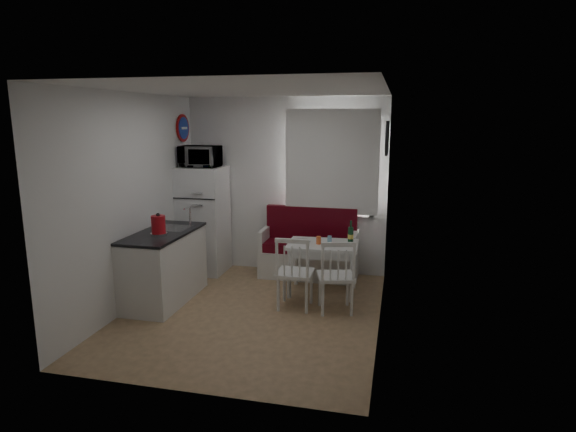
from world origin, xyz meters
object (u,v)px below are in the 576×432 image
(kettle, at_px, (158,225))
(chair_right, at_px, (335,269))
(chair_left, at_px, (293,265))
(fridge, at_px, (204,220))
(kitchen_counter, at_px, (165,266))
(wine_bottle, at_px, (351,232))
(bench, at_px, (309,254))
(microwave, at_px, (200,156))
(dining_table, at_px, (323,249))

(kettle, bearing_deg, chair_right, 6.48)
(chair_left, distance_m, fridge, 2.05)
(kitchen_counter, bearing_deg, chair_left, 1.68)
(wine_bottle, bearing_deg, bench, 140.16)
(microwave, bearing_deg, kitchen_counter, -90.94)
(chair_right, bearing_deg, wine_bottle, 67.23)
(chair_left, relative_size, kettle, 1.82)
(bench, xyz_separation_m, chair_right, (0.55, -1.31, 0.22))
(bench, bearing_deg, fridge, -175.95)
(wine_bottle, bearing_deg, dining_table, -164.05)
(fridge, xyz_separation_m, kettle, (0.03, -1.43, 0.24))
(dining_table, distance_m, chair_left, 0.71)
(bench, distance_m, kettle, 2.31)
(kitchen_counter, height_order, bench, kitchen_counter)
(chair_right, bearing_deg, dining_table, 95.36)
(bench, xyz_separation_m, chair_left, (0.05, -1.31, 0.23))
(kettle, bearing_deg, chair_left, 8.42)
(chair_right, bearing_deg, bench, 97.60)
(bench, relative_size, chair_right, 2.75)
(bench, bearing_deg, kettle, -135.27)
(dining_table, bearing_deg, chair_right, -71.67)
(bench, height_order, fridge, fridge)
(microwave, xyz_separation_m, wine_bottle, (2.24, -0.38, -0.91))
(dining_table, distance_m, kettle, 2.11)
(bench, relative_size, dining_table, 1.51)
(bench, height_order, wine_bottle, bench)
(bench, relative_size, kettle, 5.27)
(bench, bearing_deg, dining_table, -64.87)
(fridge, distance_m, microwave, 0.95)
(dining_table, distance_m, fridge, 1.98)
(chair_left, relative_size, wine_bottle, 1.63)
(dining_table, distance_m, wine_bottle, 0.43)
(dining_table, relative_size, kettle, 3.49)
(kettle, bearing_deg, wine_bottle, 24.37)
(fridge, bearing_deg, bench, 4.05)
(dining_table, height_order, chair_left, chair_left)
(kitchen_counter, relative_size, kettle, 4.91)
(fridge, xyz_separation_m, wine_bottle, (2.24, -0.43, 0.04))
(bench, xyz_separation_m, microwave, (-1.59, -0.16, 1.41))
(chair_left, bearing_deg, bench, 91.70)
(kettle, bearing_deg, microwave, 91.24)
(chair_left, distance_m, kettle, 1.70)
(microwave, bearing_deg, chair_right, -28.09)
(chair_right, bearing_deg, fridge, 135.57)
(dining_table, height_order, kettle, kettle)
(kettle, distance_m, wine_bottle, 2.44)
(chair_right, xyz_separation_m, fridge, (-2.14, 1.19, 0.24))
(kitchen_counter, xyz_separation_m, microwave, (0.02, 1.19, 1.29))
(microwave, distance_m, kettle, 1.56)
(kitchen_counter, bearing_deg, dining_table, 20.44)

